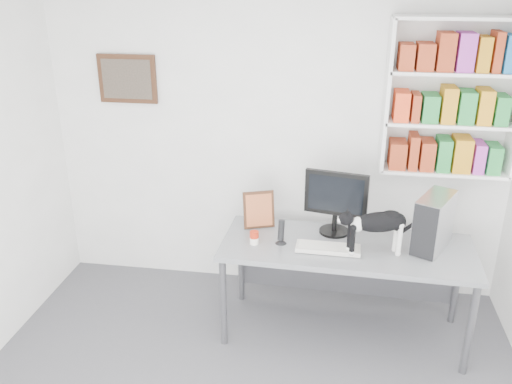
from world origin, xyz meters
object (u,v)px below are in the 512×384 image
keyboard (328,248)px  pc_tower (434,222)px  bookshelf (452,98)px  cat (377,233)px  leaning_print (259,209)px  desk (344,290)px  speaker (281,232)px  monitor (336,202)px  soup_can (254,238)px

keyboard → pc_tower: pc_tower is taller
keyboard → pc_tower: size_ratio=1.14×
bookshelf → cat: bookshelf is taller
keyboard → cat: bearing=-0.5°
pc_tower → leaning_print: bearing=-160.1°
desk → keyboard: bearing=-143.7°
speaker → cat: size_ratio=0.35×
leaning_print → cat: cat is taller
desk → monitor: (-0.11, 0.21, 0.67)m
bookshelf → keyboard: bookshelf is taller
desk → leaning_print: bearing=164.8°
bookshelf → soup_can: bearing=-155.1°
bookshelf → monitor: size_ratio=2.32×
desk → monitor: 0.71m
pc_tower → speaker: bearing=-147.9°
bookshelf → speaker: bookshelf is taller
keyboard → soup_can: (-0.57, 0.02, 0.03)m
pc_tower → bookshelf: bearing=104.5°
keyboard → desk: bearing=35.5°
bookshelf → monitor: bearing=-155.5°
pc_tower → speaker: (-1.14, -0.11, -0.11)m
cat → monitor: bearing=118.1°
leaning_print → bookshelf: bearing=-5.4°
monitor → keyboard: size_ratio=1.10×
bookshelf → keyboard: (-0.89, -0.70, -1.03)m
leaning_print → soup_can: size_ratio=3.06×
bookshelf → speaker: (-1.26, -0.64, -0.94)m
bookshelf → pc_tower: (-0.11, -0.53, -0.83)m
bookshelf → cat: (-0.54, -0.71, -0.87)m
desk → cat: (0.21, -0.11, 0.58)m
monitor → keyboard: 0.40m
monitor → cat: bearing=-34.4°
bookshelf → keyboard: bearing=-142.0°
leaning_print → soup_can: leaning_print is taller
monitor → leaning_print: 0.63m
keyboard → pc_tower: (0.78, 0.16, 0.19)m
keyboard → speaker: speaker is taller
pc_tower → soup_can: bearing=-147.2°
monitor → speaker: size_ratio=2.62×
bookshelf → pc_tower: 0.99m
keyboard → cat: size_ratio=0.84×
pc_tower → cat: pc_tower is taller
bookshelf → leaning_print: 1.76m
soup_can → cat: bearing=-1.8°
speaker → desk: bearing=18.2°
speaker → soup_can: (-0.20, -0.04, -0.05)m
pc_tower → leaning_print: (-1.36, 0.16, -0.05)m
keyboard → speaker: 0.38m
bookshelf → desk: 1.73m
pc_tower → speaker: 1.15m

